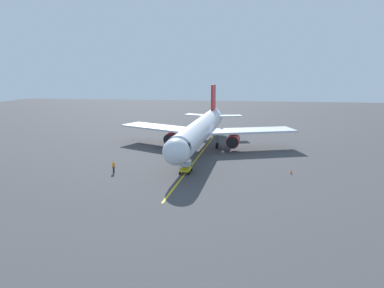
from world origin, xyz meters
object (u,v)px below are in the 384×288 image
(ground_crew_marshaller, at_px, (114,167))
(safety_cone_nose_left, at_px, (114,166))
(airplane, at_px, (201,129))
(baggage_cart_near_nose, at_px, (186,168))
(safety_cone_nose_right, at_px, (291,172))

(ground_crew_marshaller, xyz_separation_m, safety_cone_nose_left, (0.91, -2.49, -0.61))
(airplane, xyz_separation_m, baggage_cart_near_nose, (0.44, 14.19, -3.35))
(ground_crew_marshaller, bearing_deg, airplane, -124.48)
(airplane, height_order, ground_crew_marshaller, airplane)
(airplane, xyz_separation_m, safety_cone_nose_right, (-14.60, 12.45, -3.73))
(safety_cone_nose_left, bearing_deg, airplane, -131.50)
(airplane, height_order, baggage_cart_near_nose, airplane)
(airplane, xyz_separation_m, safety_cone_nose_left, (11.69, 13.21, -3.73))
(baggage_cart_near_nose, bearing_deg, ground_crew_marshaller, 8.31)
(safety_cone_nose_right, bearing_deg, airplane, -40.45)
(airplane, relative_size, ground_crew_marshaller, 23.58)
(safety_cone_nose_right, bearing_deg, safety_cone_nose_left, 1.67)
(ground_crew_marshaller, distance_m, baggage_cart_near_nose, 10.45)
(ground_crew_marshaller, relative_size, safety_cone_nose_left, 3.11)
(baggage_cart_near_nose, height_order, safety_cone_nose_left, baggage_cart_near_nose)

